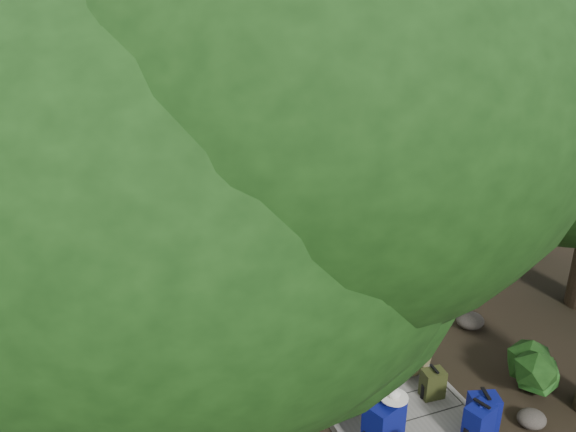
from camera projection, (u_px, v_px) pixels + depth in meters
name	position (u px, v px, depth m)	size (l,w,h in m)	color
ground	(319.00, 318.00, 10.37)	(120.00, 120.00, 0.00)	black
sand_beach	(170.00, 131.00, 24.24)	(40.00, 22.00, 0.02)	tan
boardwalk	(299.00, 290.00, 11.21)	(2.00, 12.00, 0.12)	slate
backpack_left_c	(383.00, 425.00, 7.04)	(0.47, 0.34, 0.88)	navy
backpack_left_d	(328.00, 365.00, 8.44)	(0.36, 0.26, 0.55)	navy
backpack_right_b	(479.00, 424.00, 7.20)	(0.37, 0.26, 0.67)	navy
backpack_right_c	(483.00, 413.00, 7.41)	(0.38, 0.27, 0.65)	navy
backpack_right_d	(433.00, 382.00, 8.11)	(0.32, 0.23, 0.49)	#333715
duffel_right_khaki	(410.00, 353.00, 8.85)	(0.38, 0.58, 0.38)	olive
suitcase_on_boardwalk	(346.00, 392.00, 7.77)	(0.43, 0.24, 0.67)	black
lone_suitcase_on_sand	(220.00, 172.00, 17.50)	(0.44, 0.25, 0.69)	black
hat_white	(394.00, 393.00, 6.84)	(0.36, 0.36, 0.12)	silver
kayak	(104.00, 176.00, 17.67)	(0.75, 3.45, 0.34)	#B71C0F
sun_lounger	(274.00, 152.00, 19.82)	(0.63, 1.95, 0.63)	silver
tree_right_c	(443.00, 53.00, 11.87)	(5.08, 5.08, 8.79)	black
tree_right_d	(474.00, 22.00, 13.89)	(5.35, 5.35, 9.82)	black
tree_right_e	(355.00, 14.00, 16.44)	(5.55, 5.55, 9.98)	black
tree_right_f	(387.00, 27.00, 19.51)	(4.99, 4.99, 8.91)	black
tree_left_a	(180.00, 309.00, 4.34)	(4.00, 4.00, 6.67)	black
tree_left_c	(72.00, 72.00, 10.71)	(4.81, 4.81, 8.37)	black
tree_back_a	(133.00, 34.00, 21.56)	(4.73, 4.73, 8.19)	black
tree_back_b	(209.00, 17.00, 22.83)	(5.20, 5.20, 9.28)	black
tree_back_c	(284.00, 30.00, 24.25)	(4.52, 4.52, 8.14)	black
tree_back_d	(1.00, 39.00, 20.09)	(4.84, 4.84, 8.07)	black
palm_right_a	(325.00, 50.00, 14.67)	(4.93, 4.93, 8.40)	#194713
palm_right_b	(316.00, 34.00, 20.55)	(4.32, 4.32, 8.35)	#194713
palm_right_c	(235.00, 53.00, 20.86)	(4.38, 4.38, 6.96)	#194713
palm_left_a	(58.00, 106.00, 13.37)	(3.85, 3.85, 6.13)	#194713
rock_left_b	(181.00, 429.00, 7.62)	(0.33, 0.30, 0.18)	#4C473F
rock_left_c	(214.00, 325.00, 9.86)	(0.57, 0.52, 0.32)	#4C473F
rock_left_d	(183.00, 256.00, 12.59)	(0.32, 0.29, 0.17)	#4C473F
rock_right_a	(532.00, 419.00, 7.77)	(0.41, 0.37, 0.22)	#4C473F
rock_right_b	(470.00, 321.00, 10.04)	(0.51, 0.45, 0.28)	#4C473F
rock_right_c	(383.00, 267.00, 12.09)	(0.31, 0.28, 0.17)	#4C473F
shrub_left_b	(189.00, 298.00, 10.29)	(0.86, 0.86, 0.78)	#154817
shrub_left_c	(132.00, 222.00, 13.34)	(1.15, 1.15, 1.03)	#154817
shrub_right_a	(527.00, 370.00, 8.31)	(0.87, 0.87, 0.79)	#154817
shrub_right_b	(390.00, 236.00, 12.22)	(1.46, 1.46, 1.32)	#154817
shrub_right_c	(299.00, 200.00, 15.30)	(0.74, 0.74, 0.67)	#154817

